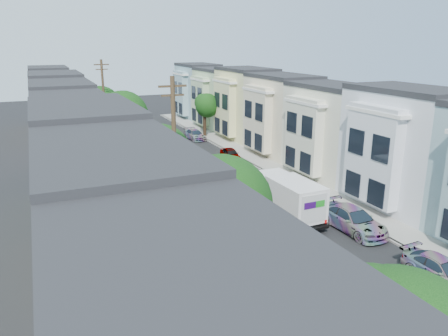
% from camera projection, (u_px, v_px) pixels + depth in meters
% --- Properties ---
extents(ground, '(160.00, 160.00, 0.00)m').
position_uv_depth(ground, '(284.00, 240.00, 27.29)').
color(ground, black).
rests_on(ground, ground).
extents(road_slab, '(12.00, 70.00, 0.02)m').
position_uv_depth(road_slab, '(200.00, 175.00, 40.50)').
color(road_slab, black).
rests_on(road_slab, ground).
extents(curb_left, '(0.30, 70.00, 0.15)m').
position_uv_depth(curb_left, '(135.00, 183.00, 38.17)').
color(curb_left, gray).
rests_on(curb_left, ground).
extents(curb_right, '(0.30, 70.00, 0.15)m').
position_uv_depth(curb_right, '(258.00, 168.00, 42.80)').
color(curb_right, gray).
rests_on(curb_right, ground).
extents(sidewalk_left, '(2.60, 70.00, 0.15)m').
position_uv_depth(sidewalk_left, '(120.00, 185.00, 37.67)').
color(sidewalk_left, gray).
rests_on(sidewalk_left, ground).
extents(sidewalk_right, '(2.60, 70.00, 0.15)m').
position_uv_depth(sidewalk_right, '(269.00, 166.00, 43.30)').
color(sidewalk_right, gray).
rests_on(sidewalk_right, ground).
extents(centerline, '(0.12, 70.00, 0.01)m').
position_uv_depth(centerline, '(200.00, 176.00, 40.50)').
color(centerline, gold).
rests_on(centerline, ground).
extents(townhouse_row_left, '(5.00, 70.00, 8.50)m').
position_uv_depth(townhouse_row_left, '(74.00, 191.00, 36.24)').
color(townhouse_row_left, silver).
rests_on(townhouse_row_left, ground).
extents(townhouse_row_right, '(5.00, 70.00, 8.50)m').
position_uv_depth(townhouse_row_right, '(302.00, 163.00, 44.77)').
color(townhouse_row_right, silver).
rests_on(townhouse_row_right, ground).
extents(tree_b, '(4.70, 4.70, 7.22)m').
position_uv_depth(tree_b, '(219.00, 207.00, 19.50)').
color(tree_b, black).
rests_on(tree_b, ground).
extents(tree_c, '(4.28, 4.28, 6.87)m').
position_uv_depth(tree_c, '(159.00, 157.00, 28.51)').
color(tree_c, black).
rests_on(tree_c, ground).
extents(tree_d, '(4.50, 4.50, 7.84)m').
position_uv_depth(tree_d, '(122.00, 116.00, 38.90)').
color(tree_d, black).
rests_on(tree_d, ground).
extents(tree_e, '(4.70, 4.70, 7.04)m').
position_uv_depth(tree_e, '(100.00, 106.00, 51.35)').
color(tree_e, black).
rests_on(tree_e, ground).
extents(tree_far_r, '(3.10, 3.10, 5.64)m').
position_uv_depth(tree_far_r, '(207.00, 106.00, 56.03)').
color(tree_far_r, black).
rests_on(tree_far_r, ground).
extents(utility_pole_near, '(1.60, 0.26, 10.00)m').
position_uv_depth(utility_pole_near, '(175.00, 164.00, 25.21)').
color(utility_pole_near, '#42301E').
rests_on(utility_pole_near, ground).
extents(utility_pole_far, '(1.60, 0.26, 10.00)m').
position_uv_depth(utility_pole_far, '(105.00, 106.00, 48.12)').
color(utility_pole_far, '#42301E').
rests_on(utility_pole_far, ground).
extents(fedex_truck, '(2.38, 6.17, 2.96)m').
position_uv_depth(fedex_truck, '(288.00, 196.00, 30.19)').
color(fedex_truck, silver).
rests_on(fedex_truck, ground).
extents(lead_sedan, '(2.34, 4.85, 1.51)m').
position_uv_depth(lead_sedan, '(223.00, 170.00, 39.45)').
color(lead_sedan, black).
rests_on(lead_sedan, ground).
extents(parked_left_b, '(1.50, 3.91, 1.27)m').
position_uv_depth(parked_left_b, '(260.00, 300.00, 19.90)').
color(parked_left_b, black).
rests_on(parked_left_b, ground).
extents(parked_left_c, '(1.77, 4.40, 1.41)m').
position_uv_depth(parked_left_c, '(204.00, 236.00, 26.23)').
color(parked_left_c, gray).
rests_on(parked_left_c, ground).
extents(parked_left_d, '(2.91, 5.50, 1.47)m').
position_uv_depth(parked_left_d, '(161.00, 189.00, 34.49)').
color(parked_left_d, '#4D0A18').
rests_on(parked_left_d, ground).
extents(parked_right_a, '(2.03, 4.30, 1.26)m').
position_uv_depth(parked_right_a, '(442.00, 271.00, 22.40)').
color(parked_right_a, '#2F3234').
rests_on(parked_right_a, ground).
extents(parked_right_b, '(2.28, 5.13, 1.52)m').
position_uv_depth(parked_right_b, '(353.00, 220.00, 28.49)').
color(parked_right_b, silver).
rests_on(parked_right_b, ground).
extents(parked_right_c, '(1.82, 3.94, 1.24)m').
position_uv_depth(parked_right_c, '(231.00, 154.00, 45.69)').
color(parked_right_c, black).
rests_on(parked_right_c, ground).
extents(parked_right_d, '(1.89, 4.16, 1.23)m').
position_uv_depth(parked_right_d, '(195.00, 135.00, 55.35)').
color(parked_right_d, black).
rests_on(parked_right_d, ground).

